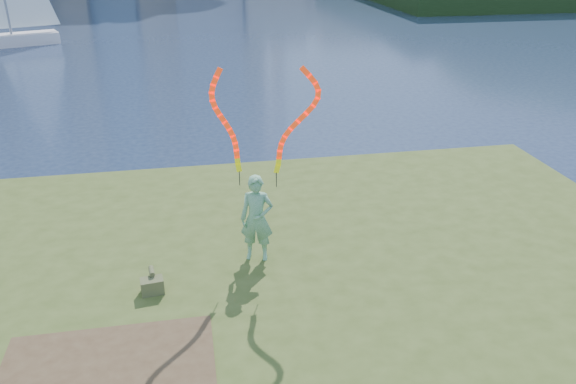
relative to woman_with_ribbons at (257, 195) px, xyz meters
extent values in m
plane|color=#1B2844|center=(-0.47, -0.07, -2.19)|extent=(320.00, 320.00, 0.00)
cube|color=#3B4B1B|center=(-0.47, -2.57, -2.04)|extent=(20.00, 18.00, 0.30)
cube|color=#3B4B1B|center=(-0.47, -2.27, -1.79)|extent=(17.00, 15.00, 0.30)
cube|color=#3B4B1B|center=(-0.47, -2.07, -1.54)|extent=(14.00, 12.00, 0.30)
imported|color=#106B27|center=(-0.01, -0.03, -0.50)|extent=(0.74, 0.58, 1.78)
cylinder|color=black|center=(-0.30, 0.18, 0.29)|extent=(0.02, 0.02, 0.30)
cylinder|color=black|center=(0.38, -0.01, 0.29)|extent=(0.02, 0.02, 0.30)
cube|color=#3E4426|center=(-2.06, -0.88, -1.25)|extent=(0.44, 0.32, 0.29)
cylinder|color=#3E4426|center=(-2.06, -0.69, -1.06)|extent=(0.13, 0.28, 0.10)
cube|color=silver|center=(-12.14, 30.68, -1.86)|extent=(5.91, 3.75, 0.79)
camera|label=1|loc=(-1.19, -9.70, 4.56)|focal=35.00mm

